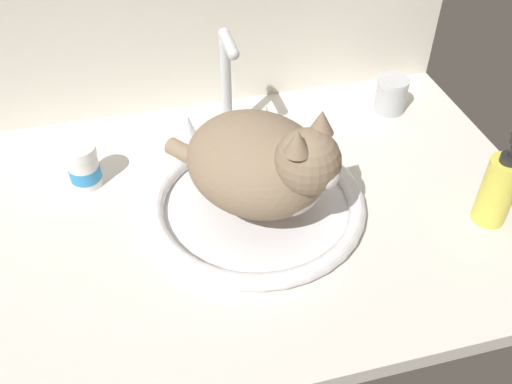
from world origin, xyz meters
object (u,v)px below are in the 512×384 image
object	(u,v)px
pill_bottle	(84,167)
metal_jar	(391,95)
faucet	(227,99)
cat	(264,164)
sink_basin	(256,204)
soap_pump_bottle	(498,189)

from	to	relation	value
pill_bottle	metal_jar	distance (cm)	63.66
faucet	cat	world-z (taller)	faucet
sink_basin	cat	world-z (taller)	cat
soap_pump_bottle	pill_bottle	bearing A→B (deg)	158.32
cat	pill_bottle	bearing A→B (deg)	151.97
sink_basin	soap_pump_bottle	distance (cm)	39.84
faucet	soap_pump_bottle	xyz separation A→B (cm)	(37.63, -33.97, -2.02)
cat	sink_basin	bearing A→B (deg)	127.82
sink_basin	soap_pump_bottle	xyz separation A→B (cm)	(37.63, -11.95, 5.34)
faucet	cat	size ratio (longest dim) A/B	0.70
soap_pump_bottle	faucet	bearing A→B (deg)	137.93
cat	soap_pump_bottle	xyz separation A→B (cm)	(36.62, -10.64, -4.27)
cat	metal_jar	xyz separation A→B (cm)	(34.06, 24.00, -7.19)
soap_pump_bottle	metal_jar	world-z (taller)	soap_pump_bottle
sink_basin	faucet	xyz separation A→B (cm)	(-0.00, 22.02, 7.36)
metal_jar	faucet	bearing A→B (deg)	-178.91
sink_basin	faucet	bearing A→B (deg)	90.00
sink_basin	pill_bottle	bearing A→B (deg)	153.21
sink_basin	metal_jar	world-z (taller)	metal_jar
soap_pump_bottle	metal_jar	xyz separation A→B (cm)	(-2.56, 34.64, -2.91)
sink_basin	cat	distance (cm)	9.76
cat	metal_jar	bearing A→B (deg)	35.17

